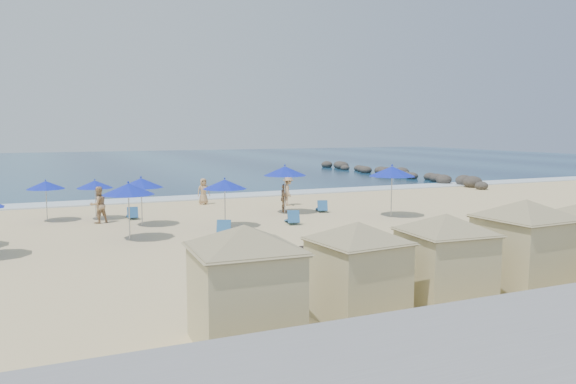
# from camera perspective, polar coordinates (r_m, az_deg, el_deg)

# --- Properties ---
(ground) EXTENTS (160.00, 160.00, 0.00)m
(ground) POSITION_cam_1_polar(r_m,az_deg,el_deg) (22.28, -4.99, -5.44)
(ground) COLOR beige
(ground) RESTS_ON ground
(ocean) EXTENTS (160.00, 80.00, 0.06)m
(ocean) POSITION_cam_1_polar(r_m,az_deg,el_deg) (76.10, -18.51, 2.72)
(ocean) COLOR #0E2C4E
(ocean) RESTS_ON ground
(surf_line) EXTENTS (160.00, 2.50, 0.08)m
(surf_line) POSITION_cam_1_polar(r_m,az_deg,el_deg) (37.10, -12.75, -0.72)
(surf_line) COLOR white
(surf_line) RESTS_ON ground
(seawall) EXTENTS (160.00, 6.10, 1.22)m
(seawall) POSITION_cam_1_polar(r_m,az_deg,el_deg) (10.76, 19.86, -15.42)
(seawall) COLOR gray
(seawall) RESTS_ON ground
(rock_jetty) EXTENTS (2.56, 26.66, 0.96)m
(rock_jetty) POSITION_cam_1_polar(r_m,az_deg,el_deg) (55.26, 10.41, 1.99)
(rock_jetty) COLOR #2D2926
(rock_jetty) RESTS_ON ground
(trash_bin) EXTENTS (0.79, 0.79, 0.75)m
(trash_bin) POSITION_cam_1_polar(r_m,az_deg,el_deg) (18.22, 1.48, -6.90)
(trash_bin) COLOR black
(trash_bin) RESTS_ON ground
(cabana_0) EXTENTS (4.54, 4.54, 2.85)m
(cabana_0) POSITION_cam_1_polar(r_m,az_deg,el_deg) (11.99, -4.42, -7.84)
(cabana_0) COLOR #C4B686
(cabana_0) RESTS_ON ground
(cabana_1) EXTENTS (4.15, 4.15, 2.62)m
(cabana_1) POSITION_cam_1_polar(r_m,az_deg,el_deg) (13.69, 7.09, -6.64)
(cabana_1) COLOR #C4B686
(cabana_1) RESTS_ON ground
(cabana_2) EXTENTS (4.24, 4.24, 2.67)m
(cabana_2) POSITION_cam_1_polar(r_m,az_deg,el_deg) (15.09, 15.70, -5.49)
(cabana_2) COLOR #C4B686
(cabana_2) RESTS_ON ground
(cabana_3) EXTENTS (4.61, 4.61, 2.90)m
(cabana_3) POSITION_cam_1_polar(r_m,az_deg,el_deg) (17.03, 22.93, -3.95)
(cabana_3) COLOR #C4B686
(cabana_3) RESTS_ON ground
(umbrella_2) EXTENTS (1.84, 1.84, 2.09)m
(umbrella_2) POSITION_cam_1_polar(r_m,az_deg,el_deg) (30.08, -23.40, 0.65)
(umbrella_2) COLOR #A5A8AD
(umbrella_2) RESTS_ON ground
(umbrella_4) EXTENTS (1.81, 1.81, 2.06)m
(umbrella_4) POSITION_cam_1_polar(r_m,az_deg,el_deg) (29.86, -19.02, 0.74)
(umbrella_4) COLOR #A5A8AD
(umbrella_4) RESTS_ON ground
(umbrella_5) EXTENTS (2.07, 2.07, 2.36)m
(umbrella_5) POSITION_cam_1_polar(r_m,az_deg,el_deg) (27.21, -14.70, 0.91)
(umbrella_5) COLOR #A5A8AD
(umbrella_5) RESTS_ON ground
(umbrella_6) EXTENTS (2.15, 2.15, 2.44)m
(umbrella_6) POSITION_cam_1_polar(r_m,az_deg,el_deg) (23.87, -15.91, 0.29)
(umbrella_6) COLOR #A5A8AD
(umbrella_6) RESTS_ON ground
(umbrella_7) EXTENTS (2.05, 2.05, 2.34)m
(umbrella_7) POSITION_cam_1_polar(r_m,az_deg,el_deg) (26.05, -6.45, 0.79)
(umbrella_7) COLOR #A5A8AD
(umbrella_7) RESTS_ON ground
(umbrella_8) EXTENTS (2.34, 2.34, 2.66)m
(umbrella_8) POSITION_cam_1_polar(r_m,az_deg,el_deg) (30.22, -0.32, 2.15)
(umbrella_8) COLOR #A5A8AD
(umbrella_8) RESTS_ON ground
(umbrella_9) EXTENTS (2.41, 2.41, 2.74)m
(umbrella_9) POSITION_cam_1_polar(r_m,az_deg,el_deg) (29.56, 10.52, 2.08)
(umbrella_9) COLOR #A5A8AD
(umbrella_9) RESTS_ON ground
(beach_chair_2) EXTENTS (0.61, 1.22, 0.65)m
(beach_chair_2) POSITION_cam_1_polar(r_m,az_deg,el_deg) (29.68, -15.54, -2.21)
(beach_chair_2) COLOR #285D96
(beach_chair_2) RESTS_ON ground
(beach_chair_3) EXTENTS (1.09, 1.47, 0.74)m
(beach_chair_3) POSITION_cam_1_polar(r_m,az_deg,el_deg) (24.34, -6.45, -3.82)
(beach_chair_3) COLOR #285D96
(beach_chair_3) RESTS_ON ground
(beach_chair_4) EXTENTS (0.89, 1.39, 0.71)m
(beach_chair_4) POSITION_cam_1_polar(r_m,az_deg,el_deg) (27.11, 0.45, -2.74)
(beach_chair_4) COLOR #285D96
(beach_chair_4) RESTS_ON ground
(beach_chair_5) EXTENTS (0.95, 1.35, 0.68)m
(beach_chair_5) POSITION_cam_1_polar(r_m,az_deg,el_deg) (31.07, 3.45, -1.59)
(beach_chair_5) COLOR #285D96
(beach_chair_5) RESTS_ON ground
(beachgoer_1) EXTENTS (1.07, 0.97, 1.80)m
(beachgoer_1) POSITION_cam_1_polar(r_m,az_deg,el_deg) (28.74, -18.70, -1.24)
(beachgoer_1) COLOR tan
(beachgoer_1) RESTS_ON ground
(beachgoer_2) EXTENTS (0.57, 0.98, 1.58)m
(beachgoer_2) POSITION_cam_1_polar(r_m,az_deg,el_deg) (30.66, -0.40, -0.64)
(beachgoer_2) COLOR tan
(beachgoer_2) RESTS_ON ground
(beachgoer_3) EXTENTS (0.94, 1.26, 1.73)m
(beachgoer_3) POSITION_cam_1_polar(r_m,az_deg,el_deg) (33.56, 0.02, 0.11)
(beachgoer_3) COLOR tan
(beachgoer_3) RESTS_ON ground
(beachgoer_4) EXTENTS (0.79, 0.52, 1.59)m
(beachgoer_4) POSITION_cam_1_polar(r_m,az_deg,el_deg) (34.39, -8.58, 0.07)
(beachgoer_4) COLOR tan
(beachgoer_4) RESTS_ON ground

